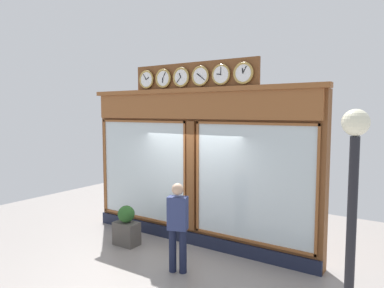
{
  "coord_description": "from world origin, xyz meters",
  "views": [
    {
      "loc": [
        -4.39,
        6.55,
        3.0
      ],
      "look_at": [
        0.0,
        0.0,
        2.29
      ],
      "focal_mm": 33.4,
      "sensor_mm": 36.0,
      "label": 1
    }
  ],
  "objects": [
    {
      "name": "pedestrian",
      "position": [
        -0.58,
        1.34,
        0.93
      ],
      "size": [
        0.41,
        0.33,
        1.69
      ],
      "color": "#191E38",
      "rests_on": "ground_plane"
    },
    {
      "name": "planter_shrub",
      "position": [
        1.2,
        0.87,
        0.71
      ],
      "size": [
        0.38,
        0.38,
        0.38
      ],
      "primitive_type": "sphere",
      "color": "#285623",
      "rests_on": "planter_box"
    },
    {
      "name": "shop_facade",
      "position": [
        0.0,
        -0.12,
        1.81
      ],
      "size": [
        5.87,
        0.42,
        4.07
      ],
      "color": "brown",
      "rests_on": "ground_plane"
    },
    {
      "name": "street_lamp",
      "position": [
        -3.75,
        2.58,
        2.05
      ],
      "size": [
        0.28,
        0.28,
        3.03
      ],
      "color": "black",
      "rests_on": "ground_plane"
    },
    {
      "name": "planter_box",
      "position": [
        1.2,
        0.87,
        0.26
      ],
      "size": [
        0.56,
        0.36,
        0.52
      ],
      "primitive_type": "cube",
      "color": "#4C4742",
      "rests_on": "ground_plane"
    }
  ]
}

